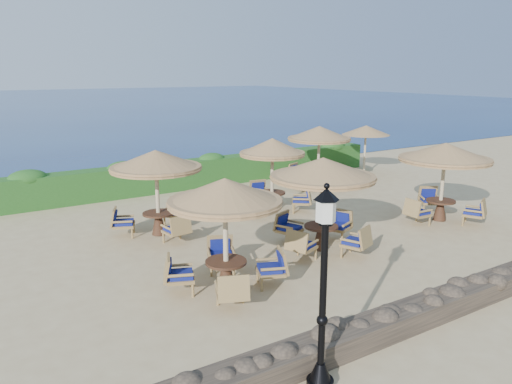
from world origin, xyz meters
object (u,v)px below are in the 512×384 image
cafe_set_0 (225,216)px  cafe_set_4 (272,162)px  cafe_set_3 (156,174)px  cafe_set_2 (444,164)px  cafe_set_5 (319,146)px  cafe_set_1 (323,186)px  extra_parasol (366,130)px  lamp_post (323,299)px

cafe_set_0 → cafe_set_4: bearing=47.0°
cafe_set_0 → cafe_set_3: 4.62m
cafe_set_2 → cafe_set_5: (-0.28, 6.17, -0.15)m
cafe_set_1 → cafe_set_2: size_ratio=0.98×
cafe_set_1 → cafe_set_4: same height
cafe_set_2 → cafe_set_4: 5.79m
cafe_set_3 → cafe_set_5: same height
cafe_set_2 → cafe_set_5: 6.18m
extra_parasol → lamp_post: bearing=-136.4°
cafe_set_5 → cafe_set_3: bearing=-163.3°
lamp_post → cafe_set_4: 10.41m
extra_parasol → cafe_set_2: cafe_set_2 is taller
cafe_set_2 → cafe_set_4: (-4.18, 4.01, -0.17)m
cafe_set_4 → extra_parasol: bearing=21.8°
cafe_set_1 → cafe_set_5: same height
extra_parasol → cafe_set_5: (-3.54, -0.81, -0.36)m
cafe_set_1 → cafe_set_2: bearing=0.5°
lamp_post → extra_parasol: lamp_post is taller
lamp_post → cafe_set_4: (5.17, 9.03, 0.23)m
extra_parasol → cafe_set_2: 7.70m
extra_parasol → cafe_set_4: (-7.43, -2.97, -0.38)m
lamp_post → cafe_set_0: 4.11m
extra_parasol → cafe_set_3: size_ratio=0.85×
extra_parasol → cafe_set_3: 12.35m
cafe_set_0 → cafe_set_4: (4.63, 4.96, 0.01)m
cafe_set_1 → cafe_set_4: size_ratio=1.08×
cafe_set_1 → cafe_set_4: 4.19m
lamp_post → cafe_set_1: bearing=50.5°
extra_parasol → cafe_set_4: size_ratio=0.88×
extra_parasol → cafe_set_5: size_ratio=0.84×
lamp_post → cafe_set_2: lamp_post is taller
lamp_post → cafe_set_4: size_ratio=1.21×
cafe_set_1 → cafe_set_3: bearing=132.6°
lamp_post → cafe_set_5: (9.06, 11.19, 0.25)m
cafe_set_5 → cafe_set_2: bearing=-87.4°
extra_parasol → cafe_set_2: size_ratio=0.80×
cafe_set_0 → cafe_set_2: size_ratio=0.95×
cafe_set_0 → cafe_set_5: bearing=39.9°
cafe_set_2 → cafe_set_3: (-8.64, 3.67, -0.05)m
extra_parasol → cafe_set_2: bearing=-115.0°
cafe_set_5 → cafe_set_1: bearing=-128.6°
cafe_set_4 → cafe_set_1: bearing=-104.6°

